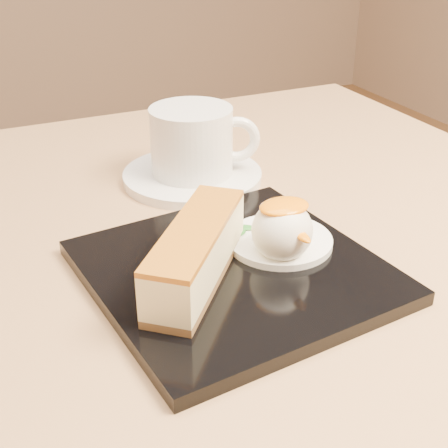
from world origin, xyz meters
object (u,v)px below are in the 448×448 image
dessert_plate (234,271)px  coffee_cup (194,139)px  table (212,382)px  cheesecake (196,253)px  saucer (192,176)px  ice_cream_scoop (282,231)px

dessert_plate → coffee_cup: (0.04, 0.19, 0.04)m
table → cheesecake: 0.20m
cheesecake → saucer: cheesecake is taller
table → ice_cream_scoop: bearing=-55.1°
table → coffee_cup: size_ratio=7.00×
table → cheesecake: bearing=-122.7°
saucer → dessert_plate: bearing=-102.5°
cheesecake → ice_cream_scoop: size_ratio=2.68×
coffee_cup → ice_cream_scoop: bearing=-71.4°
table → cheesecake: (-0.04, -0.06, 0.19)m
table → ice_cream_scoop: (0.04, -0.06, 0.19)m
saucer → coffee_cup: size_ratio=1.31×
ice_cream_scoop → saucer: size_ratio=0.33×
coffee_cup → table: bearing=-87.2°
cheesecake → coffee_cup: bearing=18.5°
dessert_plate → cheesecake: bearing=-171.9°
ice_cream_scoop → coffee_cup: (0.00, 0.20, 0.01)m
coffee_cup → dessert_plate: bearing=-83.1°
dessert_plate → saucer: (0.04, 0.19, -0.00)m
table → dessert_plate: 0.17m
ice_cream_scoop → coffee_cup: coffee_cup is taller
ice_cream_scoop → dessert_plate: bearing=172.9°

